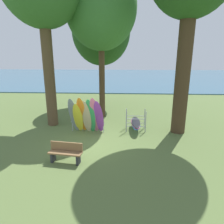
% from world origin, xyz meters
% --- Properties ---
extents(ground_plane, '(80.00, 80.00, 0.00)m').
position_xyz_m(ground_plane, '(0.00, 0.00, 0.00)').
color(ground_plane, '#566B38').
extents(lake_water, '(80.00, 36.00, 0.10)m').
position_xyz_m(lake_water, '(0.00, 31.17, 0.05)').
color(lake_water, '#38607A').
rests_on(lake_water, ground).
extents(tree_mid_behind, '(4.58, 4.58, 9.84)m').
position_xyz_m(tree_mid_behind, '(0.30, 4.46, 7.17)').
color(tree_mid_behind, '#4C3823').
rests_on(tree_mid_behind, ground).
extents(tree_far_left_back, '(4.73, 4.73, 8.88)m').
position_xyz_m(tree_far_left_back, '(-0.06, 7.88, 6.13)').
color(tree_far_left_back, brown).
rests_on(tree_far_left_back, ground).
extents(leaning_board_pile, '(2.08, 1.05, 2.20)m').
position_xyz_m(leaning_board_pile, '(-0.25, 1.07, 1.03)').
color(leaning_board_pile, gray).
rests_on(leaning_board_pile, ground).
extents(board_storage_rack, '(1.15, 2.12, 1.25)m').
position_xyz_m(board_storage_rack, '(2.55, 1.75, 0.47)').
color(board_storage_rack, '#9EA0A5').
rests_on(board_storage_rack, ground).
extents(park_bench, '(1.44, 0.59, 0.85)m').
position_xyz_m(park_bench, '(-0.57, -2.13, 0.45)').
color(park_bench, '#2D2D33').
rests_on(park_bench, ground).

